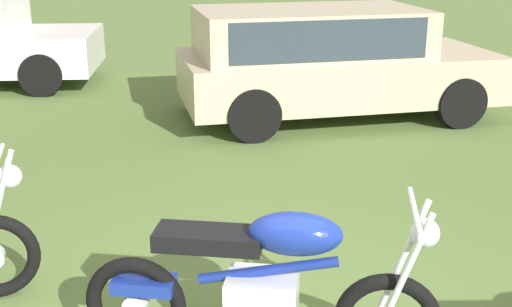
# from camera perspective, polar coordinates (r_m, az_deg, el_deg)

# --- Properties ---
(motorcycle_blue) EXTENTS (2.05, 0.64, 1.02)m
(motorcycle_blue) POSITION_cam_1_polar(r_m,az_deg,el_deg) (3.83, 0.62, -11.27)
(motorcycle_blue) COLOR black
(motorcycle_blue) RESTS_ON ground
(car_beige) EXTENTS (4.45, 3.33, 1.43)m
(car_beige) POSITION_cam_1_polar(r_m,az_deg,el_deg) (8.84, 5.80, 8.36)
(car_beige) COLOR #BCAD8C
(car_beige) RESTS_ON ground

